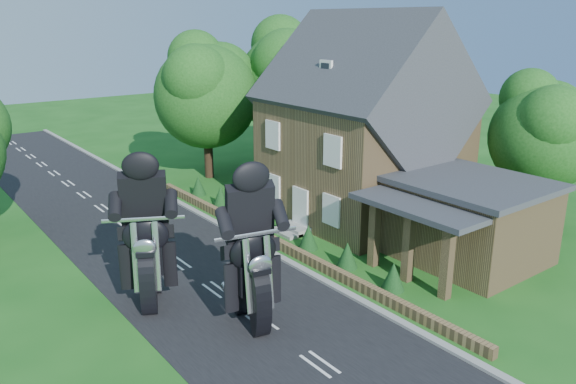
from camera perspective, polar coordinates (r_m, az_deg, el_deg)
ground at (r=19.30m, az=-2.71°, el=-13.12°), size 120.00×120.00×0.00m
road at (r=19.29m, az=-2.71°, el=-13.10°), size 7.00×80.00×0.02m
kerb at (r=21.29m, az=5.51°, el=-9.94°), size 0.30×80.00×0.12m
garden_wall at (r=25.11m, az=-1.16°, el=-5.15°), size 0.30×22.00×0.40m
house at (r=28.56m, az=7.70°, el=6.11°), size 9.54×8.64×10.24m
annex at (r=24.55m, az=17.66°, el=-2.61°), size 7.05×5.94×3.44m
tree_annex_side at (r=30.36m, az=24.80°, el=6.02°), size 5.64×5.20×7.48m
tree_house_right at (r=34.65m, az=12.00°, el=9.23°), size 6.51×6.00×8.40m
tree_behind_house at (r=38.25m, az=0.89°, el=11.87°), size 7.81×7.20×10.08m
tree_behind_left at (r=35.77m, az=-7.85°, el=10.56°), size 6.94×6.40×9.16m
shrub_a at (r=21.52m, az=10.64°, el=-8.40°), size 0.90×0.90×1.10m
shrub_b at (r=23.10m, az=6.03°, el=-6.37°), size 0.90×0.90×1.10m
shrub_c at (r=24.82m, az=2.07°, el=-4.57°), size 0.90×0.90×1.10m
shrub_d at (r=28.61m, az=-4.29°, el=-1.62°), size 0.90×0.90×1.10m
shrub_e at (r=30.64m, az=-6.86°, el=-0.42°), size 0.90×0.90×1.10m
shrub_f at (r=32.73m, az=-9.10°, el=0.63°), size 0.90×0.90×1.10m
motorcycle_lead at (r=18.79m, az=-3.71°, el=-11.08°), size 0.85×1.87×1.69m
motorcycle_follow at (r=20.60m, az=-13.82°, el=-8.94°), size 1.25×1.81×1.68m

